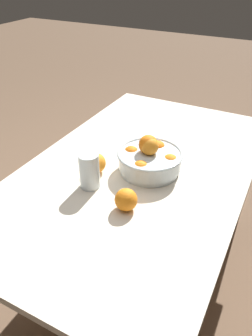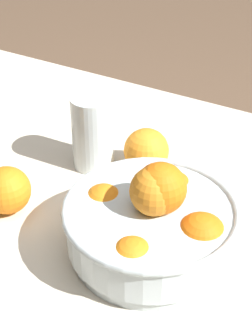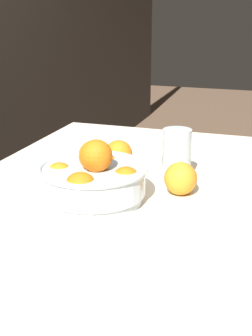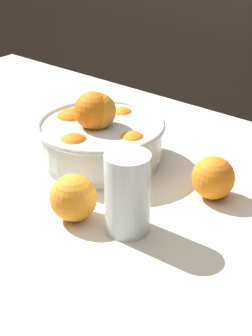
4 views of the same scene
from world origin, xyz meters
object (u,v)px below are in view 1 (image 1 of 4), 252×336
at_px(fruit_bowl, 150,159).
at_px(orange_loose_near_bowl, 96,163).
at_px(juice_glass, 90,172).
at_px(orange_loose_front, 126,200).

relative_size(fruit_bowl, orange_loose_near_bowl, 3.18).
bearing_deg(juice_glass, fruit_bowl, 142.10).
bearing_deg(fruit_bowl, orange_loose_front, 5.82).
relative_size(orange_loose_near_bowl, orange_loose_front, 1.03).
distance_m(fruit_bowl, juice_glass, 0.26).
bearing_deg(orange_loose_near_bowl, orange_loose_front, 55.55).
distance_m(orange_loose_near_bowl, orange_loose_front, 0.26).
relative_size(fruit_bowl, juice_glass, 1.87).
distance_m(fruit_bowl, orange_loose_front, 0.26).
height_order(juice_glass, orange_loose_near_bowl, juice_glass).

